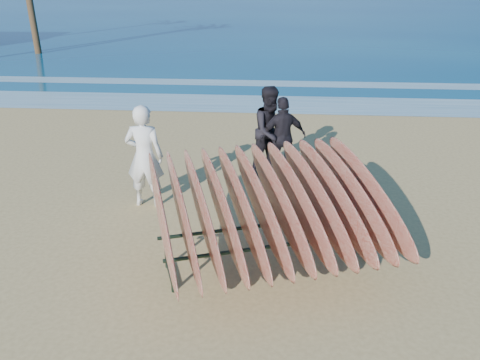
{
  "coord_description": "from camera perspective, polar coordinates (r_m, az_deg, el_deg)",
  "views": [
    {
      "loc": [
        0.64,
        -6.83,
        4.06
      ],
      "look_at": [
        0.0,
        0.8,
        0.95
      ],
      "focal_mm": 38.0,
      "sensor_mm": 36.0,
      "label": 1
    }
  ],
  "objects": [
    {
      "name": "ground",
      "position": [
        7.97,
        -0.48,
        -8.52
      ],
      "size": [
        120.0,
        120.0,
        0.0
      ],
      "primitive_type": "plane",
      "color": "tan",
      "rests_on": "ground"
    },
    {
      "name": "ocean",
      "position": [
        61.96,
        4.39,
        18.28
      ],
      "size": [
        160.0,
        160.0,
        0.0
      ],
      "primitive_type": "plane",
      "color": "navy",
      "rests_on": "ground"
    },
    {
      "name": "foam_near",
      "position": [
        17.32,
        2.56,
        8.55
      ],
      "size": [
        160.0,
        160.0,
        0.0
      ],
      "primitive_type": "plane",
      "color": "white",
      "rests_on": "ground"
    },
    {
      "name": "foam_far",
      "position": [
        20.74,
        2.97,
        10.8
      ],
      "size": [
        160.0,
        160.0,
        0.0
      ],
      "primitive_type": "plane",
      "color": "white",
      "rests_on": "ground"
    },
    {
      "name": "surfboard_rack",
      "position": [
        7.28,
        3.37,
        -2.68
      ],
      "size": [
        4.02,
        3.94,
        1.71
      ],
      "rotation": [
        0.0,
        0.0,
        0.35
      ],
      "color": "black",
      "rests_on": "ground"
    },
    {
      "name": "person_white",
      "position": [
        9.45,
        -10.68,
        2.61
      ],
      "size": [
        0.72,
        0.48,
        1.93
      ],
      "primitive_type": "imported",
      "rotation": [
        0.0,
        0.0,
        3.11
      ],
      "color": "silver",
      "rests_on": "ground"
    },
    {
      "name": "person_dark_a",
      "position": [
        10.89,
        3.53,
        5.52
      ],
      "size": [
        1.18,
        1.13,
        1.92
      ],
      "primitive_type": "imported",
      "rotation": [
        0.0,
        0.0,
        0.62
      ],
      "color": "black",
      "rests_on": "ground"
    },
    {
      "name": "person_dark_b",
      "position": [
        10.79,
        4.85,
        4.79
      ],
      "size": [
        1.1,
        0.74,
        1.73
      ],
      "primitive_type": "imported",
      "rotation": [
        0.0,
        0.0,
        3.48
      ],
      "color": "black",
      "rests_on": "ground"
    }
  ]
}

